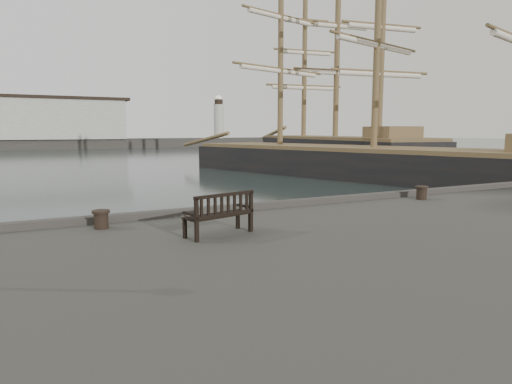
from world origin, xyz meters
The scene contains 7 objects.
ground centered at (0.00, 0.00, 0.00)m, with size 400.00×400.00×0.00m, color black.
breakwater centered at (-4.56, 92.00, 4.30)m, with size 140.00×9.50×12.20m.
bench centered at (-1.48, -2.63, 1.84)m, with size 1.61×0.90×0.88m.
bollard_left centered at (-3.59, -0.81, 1.77)m, with size 0.40×0.40×0.42m, color black.
bollard_right centered at (6.23, -0.93, 1.77)m, with size 0.41×0.41×0.43m, color black.
tall_ship_main centered at (19.53, 16.33, 0.70)m, with size 17.01×36.80×27.16m.
tall_ship_far centered at (28.50, 33.18, 0.90)m, with size 11.45×32.76×27.52m.
Camera 1 is at (-5.10, -11.35, 3.74)m, focal length 32.00 mm.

